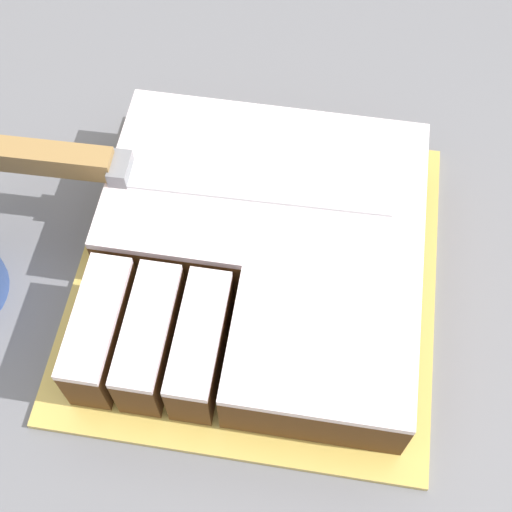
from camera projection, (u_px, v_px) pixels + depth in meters
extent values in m
plane|color=#4C4742|center=(283.00, 492.00, 1.39)|extent=(8.00, 8.00, 0.00)
cube|color=slate|center=(293.00, 425.00, 1.01)|extent=(1.40, 1.10, 0.89)
cube|color=gold|center=(256.00, 275.00, 0.62)|extent=(0.31, 0.32, 0.01)
cube|color=brown|center=(266.00, 204.00, 0.62)|extent=(0.27, 0.17, 0.05)
cube|color=white|center=(266.00, 184.00, 0.60)|extent=(0.27, 0.17, 0.01)
cube|color=brown|center=(320.00, 361.00, 0.55)|extent=(0.14, 0.11, 0.05)
cube|color=white|center=(323.00, 346.00, 0.52)|extent=(0.14, 0.11, 0.01)
cube|color=brown|center=(102.00, 333.00, 0.56)|extent=(0.03, 0.10, 0.05)
cube|color=white|center=(94.00, 317.00, 0.54)|extent=(0.03, 0.10, 0.01)
cube|color=brown|center=(151.00, 340.00, 0.56)|extent=(0.03, 0.10, 0.05)
cube|color=white|center=(146.00, 324.00, 0.53)|extent=(0.03, 0.10, 0.01)
cube|color=brown|center=(201.00, 348.00, 0.56)|extent=(0.03, 0.10, 0.05)
cube|color=white|center=(198.00, 332.00, 0.53)|extent=(0.03, 0.10, 0.01)
cube|color=silver|center=(252.00, 187.00, 0.59)|extent=(0.23, 0.03, 0.00)
cube|color=slate|center=(120.00, 169.00, 0.59)|extent=(0.02, 0.03, 0.02)
cube|color=olive|center=(38.00, 157.00, 0.59)|extent=(0.13, 0.02, 0.02)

